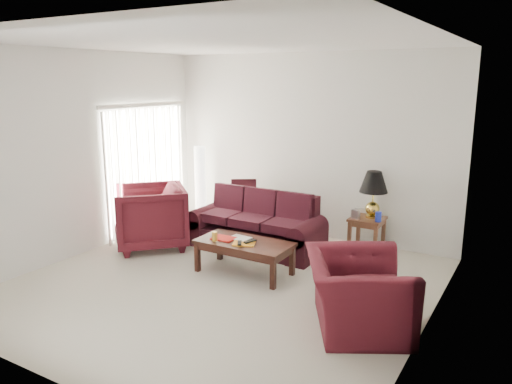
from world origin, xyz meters
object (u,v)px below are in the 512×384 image
(end_table, at_px, (367,235))
(floor_lamp, at_px, (200,184))
(coffee_table, at_px, (244,257))
(sofa, at_px, (255,222))
(armchair_left, at_px, (150,217))
(armchair_right, at_px, (357,293))

(end_table, distance_m, floor_lamp, 3.18)
(floor_lamp, distance_m, coffee_table, 2.68)
(sofa, relative_size, armchair_left, 1.95)
(coffee_table, bearing_deg, sofa, 123.61)
(floor_lamp, relative_size, armchair_right, 1.20)
(floor_lamp, relative_size, coffee_table, 1.11)
(armchair_left, bearing_deg, floor_lamp, 140.06)
(sofa, relative_size, floor_lamp, 1.48)
(armchair_left, relative_size, armchair_right, 0.91)
(coffee_table, bearing_deg, armchair_left, -174.85)
(armchair_left, xyz_separation_m, armchair_right, (3.65, -0.85, -0.11))
(armchair_right, distance_m, coffee_table, 1.94)
(armchair_left, relative_size, coffee_table, 0.84)
(floor_lamp, distance_m, armchair_right, 4.52)
(coffee_table, bearing_deg, end_table, 66.71)
(end_table, relative_size, coffee_table, 0.41)
(end_table, relative_size, armchair_right, 0.45)
(armchair_right, bearing_deg, sofa, 24.82)
(floor_lamp, bearing_deg, armchair_right, -31.91)
(armchair_left, bearing_deg, sofa, 71.33)
(sofa, xyz_separation_m, end_table, (1.53, 0.75, -0.16))
(end_table, height_order, floor_lamp, floor_lamp)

